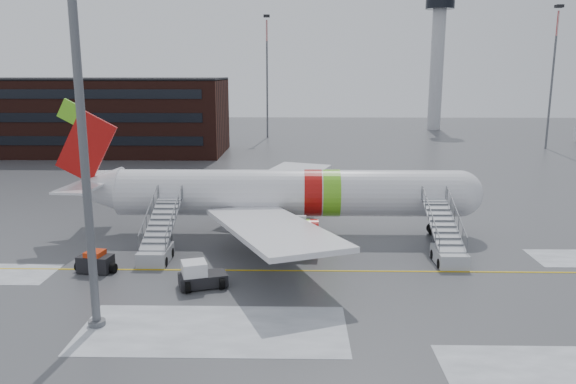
{
  "coord_description": "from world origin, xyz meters",
  "views": [
    {
      "loc": [
        -1.58,
        -37.18,
        13.27
      ],
      "look_at": [
        -2.4,
        5.93,
        4.0
      ],
      "focal_mm": 35.0,
      "sensor_mm": 36.0,
      "label": 1
    }
  ],
  "objects_px": {
    "airstair_fwd": "(447,246)",
    "airstair_aft": "(158,244)",
    "pushback_tug": "(200,276)",
    "light_mast_near": "(77,65)",
    "baggage_tractor": "(96,263)",
    "airliner": "(277,194)"
  },
  "relations": [
    {
      "from": "pushback_tug",
      "to": "light_mast_near",
      "type": "height_order",
      "value": "light_mast_near"
    },
    {
      "from": "airliner",
      "to": "pushback_tug",
      "type": "xyz_separation_m",
      "value": [
        -4.4,
        -11.96,
        -2.67
      ]
    },
    {
      "from": "airliner",
      "to": "airstair_fwd",
      "type": "xyz_separation_m",
      "value": [
        12.41,
        -6.54,
        -2.35
      ]
    },
    {
      "from": "baggage_tractor",
      "to": "light_mast_near",
      "type": "height_order",
      "value": "light_mast_near"
    },
    {
      "from": "light_mast_near",
      "to": "airliner",
      "type": "bearing_deg",
      "value": 62.93
    },
    {
      "from": "airstair_fwd",
      "to": "airstair_aft",
      "type": "bearing_deg",
      "value": 180.0
    },
    {
      "from": "pushback_tug",
      "to": "airliner",
      "type": "bearing_deg",
      "value": 69.81
    },
    {
      "from": "airliner",
      "to": "baggage_tractor",
      "type": "height_order",
      "value": "airliner"
    },
    {
      "from": "pushback_tug",
      "to": "baggage_tractor",
      "type": "bearing_deg",
      "value": 161.11
    },
    {
      "from": "airliner",
      "to": "light_mast_near",
      "type": "distance_m",
      "value": 22.17
    },
    {
      "from": "airstair_fwd",
      "to": "baggage_tractor",
      "type": "distance_m",
      "value": 24.49
    },
    {
      "from": "airstair_fwd",
      "to": "baggage_tractor",
      "type": "height_order",
      "value": "airstair_fwd"
    },
    {
      "from": "airliner",
      "to": "airstair_aft",
      "type": "relative_size",
      "value": 4.55
    },
    {
      "from": "baggage_tractor",
      "to": "airstair_fwd",
      "type": "bearing_deg",
      "value": 6.7
    },
    {
      "from": "airstair_aft",
      "to": "light_mast_near",
      "type": "relative_size",
      "value": 0.29
    },
    {
      "from": "airstair_fwd",
      "to": "airstair_aft",
      "type": "relative_size",
      "value": 1.0
    },
    {
      "from": "light_mast_near",
      "to": "airstair_aft",
      "type": "bearing_deg",
      "value": 86.94
    },
    {
      "from": "pushback_tug",
      "to": "light_mast_near",
      "type": "bearing_deg",
      "value": -129.29
    },
    {
      "from": "pushback_tug",
      "to": "light_mast_near",
      "type": "relative_size",
      "value": 0.13
    },
    {
      "from": "pushback_tug",
      "to": "baggage_tractor",
      "type": "relative_size",
      "value": 1.12
    },
    {
      "from": "baggage_tractor",
      "to": "airliner",
      "type": "bearing_deg",
      "value": 38.26
    },
    {
      "from": "light_mast_near",
      "to": "pushback_tug",
      "type": "bearing_deg",
      "value": 50.71
    }
  ]
}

